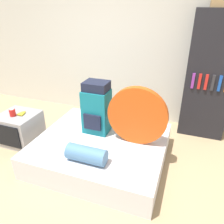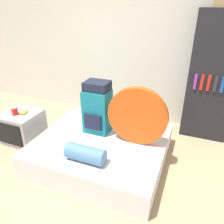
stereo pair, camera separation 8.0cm
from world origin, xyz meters
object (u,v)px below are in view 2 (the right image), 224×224
Objects in this scene: sleeping_roll at (85,154)px; television at (22,127)px; tent_bag at (137,116)px; canister at (15,111)px; backpack at (97,108)px; bookshelf at (212,78)px.

television is (-1.41, 0.47, -0.18)m from sleeping_roll.
sleeping_roll is at bearing -18.29° from television.
tent_bag is 1.90m from canister.
sleeping_roll is 1.50m from canister.
canister reaches higher than television.
backpack is at bearing 10.41° from television.
sleeping_roll is 0.24× the size of bookshelf.
backpack is at bearing -143.97° from bookshelf.
tent_bag reaches higher than canister.
canister is at bearing -174.17° from tent_bag.
canister is at bearing -153.76° from bookshelf.
backpack is 0.95× the size of tent_bag.
tent_bag is at bearing -126.39° from bookshelf.
bookshelf is (1.30, 1.76, 0.56)m from sleeping_roll.
canister is (-1.43, 0.41, 0.12)m from sleeping_roll.
sleeping_roll is (-0.45, -0.60, -0.29)m from tent_bag.
bookshelf is at bearing 26.24° from canister.
canister is 0.06× the size of bookshelf.
sleeping_roll is 3.95× the size of canister.
sleeping_roll is 0.85× the size of television.
canister is at bearing -167.44° from backpack.
backpack is 0.62m from tent_bag.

